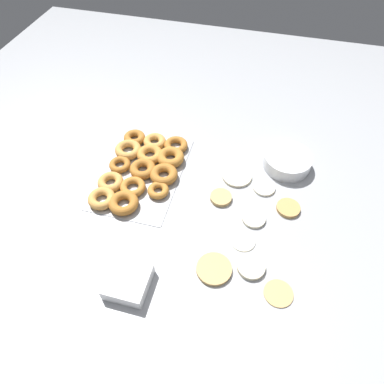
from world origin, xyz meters
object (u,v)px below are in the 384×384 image
batter_bowl (287,161)px  pancake_3 (243,240)px  pancake_5 (214,269)px  pancake_6 (288,208)px  donut_tray (142,168)px  pancake_2 (222,198)px  pancake_1 (251,267)px  pancake_7 (279,293)px  pancake_0 (254,218)px  pancake_4 (237,176)px  pancake_8 (264,187)px  container_stack (128,282)px

batter_bowl → pancake_3: bearing=-15.6°
pancake_5 → pancake_6: same height
pancake_5 → donut_tray: bearing=-133.4°
pancake_2 → donut_tray: bearing=-99.9°
pancake_1 → pancake_7: size_ratio=1.00×
pancake_5 → donut_tray: size_ratio=0.25×
pancake_0 → pancake_2: size_ratio=1.04×
pancake_0 → pancake_1: pancake_1 is taller
pancake_1 → batter_bowl: 0.51m
pancake_1 → batter_bowl: size_ratio=0.48×
pancake_7 → pancake_4: bearing=-155.0°
pancake_4 → pancake_8: (0.03, 0.11, -0.00)m
pancake_3 → donut_tray: 0.51m
pancake_2 → pancake_6: bearing=93.5°
pancake_1 → pancake_8: (-0.36, -0.00, -0.00)m
pancake_0 → pancake_6: (-0.08, 0.12, 0.00)m
donut_tray → batter_bowl: (-0.18, 0.57, 0.01)m
pancake_0 → pancake_2: pancake_2 is taller
pancake_1 → pancake_6: size_ratio=1.06×
pancake_3 → pancake_6: size_ratio=0.99×
pancake_0 → batter_bowl: batter_bowl is taller
pancake_6 → container_stack: size_ratio=0.65×
pancake_4 → pancake_7: bearing=25.0°
pancake_7 → donut_tray: bearing=-123.1°
pancake_2 → batter_bowl: batter_bowl is taller
pancake_3 → pancake_5: size_ratio=0.74×
pancake_6 → pancake_8: pancake_6 is taller
pancake_1 → donut_tray: size_ratio=0.20×
pancake_6 → donut_tray: 0.60m
pancake_3 → pancake_7: same height
pancake_5 → pancake_6: bearing=145.5°
batter_bowl → container_stack: (0.66, -0.44, -0.00)m
donut_tray → pancake_6: bearing=85.7°
pancake_6 → donut_tray: donut_tray is taller
pancake_5 → pancake_7: pancake_5 is taller
pancake_1 → container_stack: 0.40m
pancake_7 → batter_bowl: batter_bowl is taller
container_stack → pancake_6: bearing=132.9°
pancake_1 → pancake_7: pancake_1 is taller
pancake_4 → container_stack: 0.60m
pancake_2 → donut_tray: (-0.06, -0.35, 0.01)m
pancake_0 → pancake_7: bearing=23.8°
pancake_1 → pancake_3: 0.10m
pancake_5 → container_stack: 0.28m
pancake_0 → container_stack: container_stack is taller
pancake_5 → donut_tray: (-0.36, -0.38, 0.01)m
pancake_4 → batter_bowl: size_ratio=0.61×
donut_tray → pancake_4: bearing=100.1°
pancake_6 → batter_bowl: (-0.23, -0.03, 0.02)m
pancake_5 → pancake_0: bearing=157.5°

